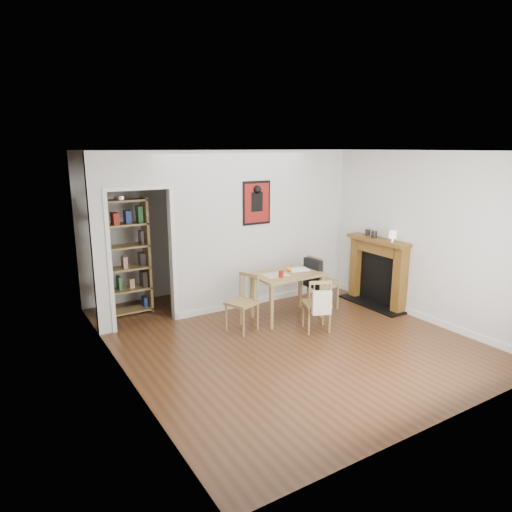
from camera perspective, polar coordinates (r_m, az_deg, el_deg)
ground at (r=6.70m, az=3.16°, el=-9.81°), size 5.20×5.20×0.00m
room_shell at (r=7.47m, az=-1.93°, el=3.07°), size 5.20×5.20×5.20m
dining_table at (r=7.16m, az=3.90°, el=-2.85°), size 1.06×0.68×0.73m
chair_left at (r=6.68m, az=-1.78°, el=-5.94°), size 0.55×0.55×0.85m
chair_right at (r=7.66m, az=8.27°, el=-3.15°), size 0.54×0.48×0.91m
chair_front at (r=6.77m, az=7.61°, el=-5.95°), size 0.52×0.55×0.80m
bookshelf at (r=7.56m, az=-16.19°, el=-0.22°), size 0.79×0.32×1.88m
fireplace at (r=8.03m, az=14.99°, el=-1.65°), size 0.45×1.25×1.16m
red_glass at (r=6.92m, az=3.17°, el=-2.24°), size 0.08×0.08×0.10m
orange_fruit at (r=7.25m, az=4.12°, el=-1.60°), size 0.08×0.08×0.08m
placemat at (r=7.04m, az=2.44°, el=-2.36°), size 0.40×0.31×0.00m
notebook at (r=7.35m, az=5.33°, el=-1.68°), size 0.35×0.29×0.02m
mantel_lamp at (r=7.58m, az=16.72°, el=2.52°), size 0.12×0.12×0.19m
ceramic_jar_a at (r=7.93m, az=14.57°, el=2.65°), size 0.10×0.10×0.11m
ceramic_jar_b at (r=8.10m, az=13.78°, el=2.89°), size 0.09×0.09×0.11m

